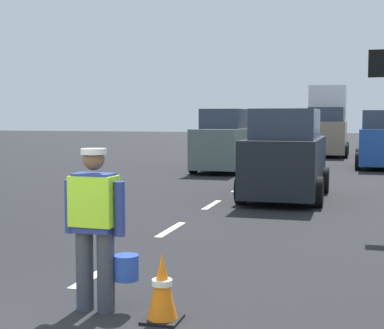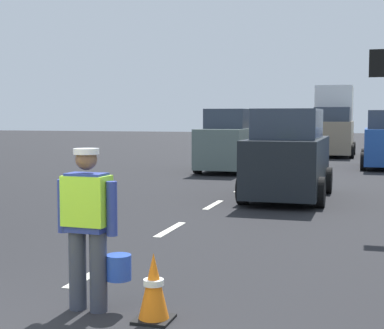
% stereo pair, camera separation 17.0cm
% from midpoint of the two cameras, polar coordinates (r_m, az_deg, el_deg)
% --- Properties ---
extents(ground_plane, '(96.00, 96.00, 0.00)m').
position_cam_midpoint_polar(ground_plane, '(25.24, 9.38, 0.11)').
color(ground_plane, black).
extents(lane_center_line, '(0.14, 46.40, 0.01)m').
position_cam_midpoint_polar(lane_center_line, '(29.40, 10.43, 0.74)').
color(lane_center_line, silver).
rests_on(lane_center_line, ground).
extents(road_worker, '(0.77, 0.37, 1.67)m').
position_cam_midpoint_polar(road_worker, '(6.06, -9.14, -5.44)').
color(road_worker, '#383D4C').
rests_on(road_worker, ground).
extents(traffic_cone_near, '(0.36, 0.36, 0.67)m').
position_cam_midpoint_polar(traffic_cone_near, '(5.82, -2.90, -11.86)').
color(traffic_cone_near, black).
rests_on(traffic_cone_near, ground).
extents(delivery_truck, '(2.16, 4.60, 3.54)m').
position_cam_midpoint_polar(delivery_truck, '(30.57, 13.75, 3.85)').
color(delivery_truck, gray).
rests_on(delivery_truck, ground).
extents(car_outgoing_ahead, '(1.93, 4.03, 2.17)m').
position_cam_midpoint_polar(car_outgoing_ahead, '(14.36, 9.68, 0.70)').
color(car_outgoing_ahead, black).
rests_on(car_outgoing_ahead, ground).
extents(car_oncoming_second, '(1.87, 4.22, 2.26)m').
position_cam_midpoint_polar(car_oncoming_second, '(21.46, 3.90, 2.17)').
color(car_oncoming_second, slate).
rests_on(car_oncoming_second, ground).
extents(car_oncoming_third, '(1.95, 3.97, 2.13)m').
position_cam_midpoint_polar(car_oncoming_third, '(37.26, 8.91, 3.09)').
color(car_oncoming_third, slate).
rests_on(car_oncoming_third, ground).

